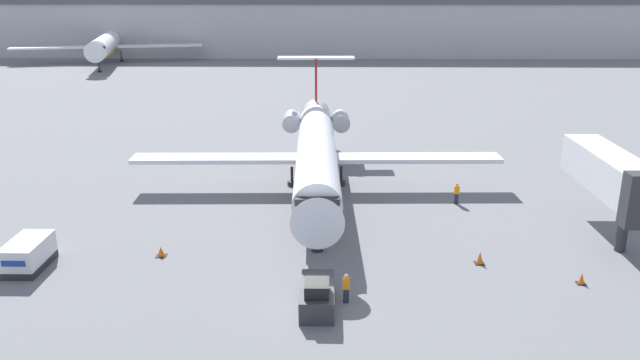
# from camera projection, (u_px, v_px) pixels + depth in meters

# --- Properties ---
(ground_plane) EXTENTS (600.00, 600.00, 0.00)m
(ground_plane) POSITION_uv_depth(u_px,v_px,m) (316.00, 309.00, 33.85)
(ground_plane) COLOR slate
(terminal_building) EXTENTS (180.00, 16.80, 13.00)m
(terminal_building) POSITION_uv_depth(u_px,v_px,m) (328.00, 27.00, 146.05)
(terminal_building) COLOR #B2B2B7
(terminal_building) RESTS_ON ground
(airplane_main) EXTENTS (31.21, 31.89, 9.47)m
(airplane_main) POSITION_uv_depth(u_px,v_px,m) (317.00, 151.00, 52.16)
(airplane_main) COLOR silver
(airplane_main) RESTS_ON ground
(pushback_tug) EXTENTS (1.84, 4.17, 1.95)m
(pushback_tug) POSITION_uv_depth(u_px,v_px,m) (317.00, 295.00, 33.82)
(pushback_tug) COLOR #2D2D33
(pushback_tug) RESTS_ON ground
(luggage_cart) EXTENTS (2.04, 3.69, 1.81)m
(luggage_cart) POSITION_uv_depth(u_px,v_px,m) (28.00, 254.00, 38.42)
(luggage_cart) COLOR #232326
(luggage_cart) RESTS_ON ground
(worker_near_tug) EXTENTS (0.40, 0.24, 1.74)m
(worker_near_tug) POSITION_uv_depth(u_px,v_px,m) (346.00, 288.00, 34.23)
(worker_near_tug) COLOR #232838
(worker_near_tug) RESTS_ON ground
(worker_by_wing) EXTENTS (0.40, 0.24, 1.73)m
(worker_by_wing) POSITION_uv_depth(u_px,v_px,m) (457.00, 193.00, 49.47)
(worker_by_wing) COLOR #232838
(worker_by_wing) RESTS_ON ground
(traffic_cone_left) EXTENTS (0.65, 0.65, 0.65)m
(traffic_cone_left) POSITION_uv_depth(u_px,v_px,m) (161.00, 252.00, 40.20)
(traffic_cone_left) COLOR black
(traffic_cone_left) RESTS_ON ground
(traffic_cone_right) EXTENTS (0.60, 0.60, 0.81)m
(traffic_cone_right) POSITION_uv_depth(u_px,v_px,m) (480.00, 258.00, 39.12)
(traffic_cone_right) COLOR black
(traffic_cone_right) RESTS_ON ground
(traffic_cone_mid) EXTENTS (0.52, 0.52, 0.69)m
(traffic_cone_mid) POSITION_uv_depth(u_px,v_px,m) (582.00, 279.00, 36.55)
(traffic_cone_mid) COLOR black
(traffic_cone_mid) RESTS_ON ground
(airplane_parked_far_left) EXTENTS (39.44, 37.57, 11.17)m
(airplane_parked_far_left) POSITION_uv_depth(u_px,v_px,m) (107.00, 43.00, 132.81)
(airplane_parked_far_left) COLOR white
(airplane_parked_far_left) RESTS_ON ground
(jet_bridge) EXTENTS (3.20, 11.98, 6.19)m
(jet_bridge) POSITION_uv_depth(u_px,v_px,m) (614.00, 176.00, 41.92)
(jet_bridge) COLOR #2D2D33
(jet_bridge) RESTS_ON ground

